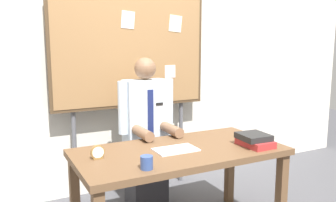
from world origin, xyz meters
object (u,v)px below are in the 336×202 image
Objects in this scene: open_notebook at (176,150)px; desk_clock at (98,153)px; person at (146,139)px; desk at (179,160)px; book_stack at (254,140)px; coffee_mug at (147,163)px; bulletin_board at (131,51)px.

open_notebook is 0.60m from desk_clock.
open_notebook is (-0.04, -0.67, 0.08)m from person.
person is at bearing 90.00° from desk.
book_stack is 0.85× the size of open_notebook.
book_stack is 1.23m from desk_clock.
coffee_mug is (-0.36, -0.27, 0.04)m from open_notebook.
coffee_mug reaches higher than open_notebook.
person is 1.04m from book_stack.
bulletin_board is 23.54× the size of coffee_mug.
bulletin_board is at bearing 115.26° from book_stack.
desk_clock reaches higher than coffee_mug.
book_stack reaches higher than open_notebook.
desk_clock is at bearing 172.72° from open_notebook.
bulletin_board reaches higher than book_stack.
coffee_mug is (-0.40, -0.94, 0.12)m from person.
coffee_mug is (0.23, -0.34, -0.00)m from desk_clock.
person reaches higher than coffee_mug.
bulletin_board is 1.26m from open_notebook.
desk is at bearing 160.51° from book_stack.
desk is at bearing -90.00° from person.
coffee_mug is at bearing -174.90° from book_stack.
book_stack is (0.57, -0.20, 0.14)m from desk.
desk is 0.11m from open_notebook.
open_notebook is (-0.04, -0.02, 0.10)m from desk.
person reaches higher than open_notebook.
person reaches higher than desk.
desk_clock is (-0.63, -0.95, -0.69)m from bulletin_board.
desk_clock is at bearing 175.02° from desk.
coffee_mug is at bearing -113.29° from person.
person is 0.69× the size of bulletin_board.
book_stack is at bearing -12.07° from desk_clock.
open_notebook is (-0.05, -1.03, -0.73)m from bulletin_board.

